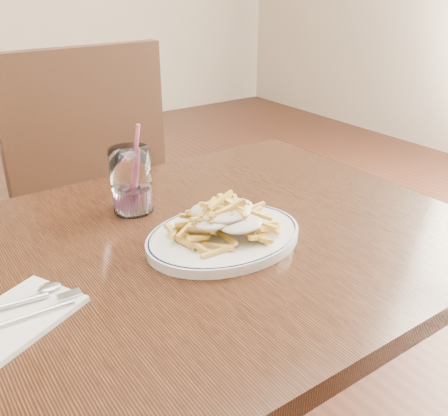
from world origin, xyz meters
TOP-DOWN VIEW (x-y plane):
  - table at (0.00, 0.00)m, footprint 1.20×0.80m
  - chair_far at (0.10, 0.77)m, footprint 0.49×0.49m
  - fries_plate at (0.10, -0.04)m, footprint 0.37×0.34m
  - loaded_fries at (0.10, -0.04)m, footprint 0.22×0.19m
  - napkin at (-0.29, -0.06)m, footprint 0.22×0.19m
  - cutlery at (-0.29, -0.06)m, footprint 0.19×0.07m
  - water_glass at (0.02, 0.18)m, footprint 0.08×0.08m

SIDE VIEW (x-z plane):
  - chair_far at x=0.10m, z-range 0.07..1.10m
  - table at x=0.00m, z-range 0.30..1.05m
  - napkin at x=-0.29m, z-range 0.75..0.76m
  - fries_plate at x=0.10m, z-range 0.75..0.77m
  - cutlery at x=-0.29m, z-range 0.76..0.77m
  - loaded_fries at x=0.10m, z-range 0.77..0.83m
  - water_glass at x=0.02m, z-range 0.72..0.90m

